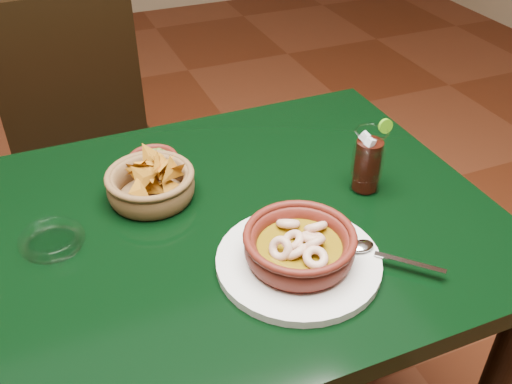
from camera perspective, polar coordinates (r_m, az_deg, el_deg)
name	(u,v)px	position (r m, az deg, el deg)	size (l,w,h in m)	color
dining_table	(187,267)	(1.14, -6.94, -7.49)	(1.20, 0.80, 0.75)	black
dining_chair	(89,153)	(1.78, -16.32, 3.78)	(0.47, 0.47, 0.96)	black
shrimp_plate	(300,250)	(0.98, 4.38, -5.80)	(0.36, 0.29, 0.08)	silver
chip_basket	(151,184)	(1.15, -10.45, 0.81)	(0.21, 0.21, 0.12)	brown
guacamole_ramekin	(153,162)	(1.23, -10.22, 2.93)	(0.13, 0.13, 0.04)	#4A140E
cola_drink	(368,161)	(1.16, 11.12, 3.05)	(0.13, 0.13, 0.15)	white
glass_ashtray	(52,240)	(1.09, -19.73, -4.55)	(0.13, 0.13, 0.03)	white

